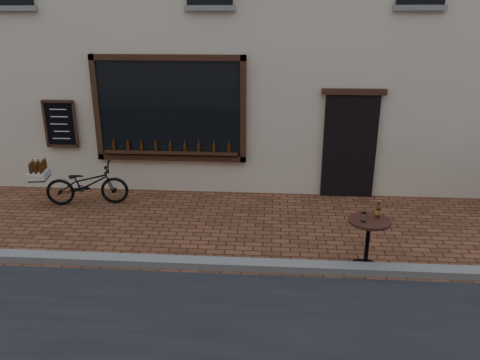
{
  "coord_description": "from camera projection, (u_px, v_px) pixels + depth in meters",
  "views": [
    {
      "loc": [
        0.29,
        -6.18,
        3.71
      ],
      "look_at": [
        -0.25,
        1.2,
        1.1
      ],
      "focal_mm": 35.0,
      "sensor_mm": 36.0,
      "label": 1
    }
  ],
  "objects": [
    {
      "name": "kerb",
      "position": [
        251.0,
        265.0,
        7.24
      ],
      "size": [
        90.0,
        0.25,
        0.12
      ],
      "primitive_type": "cube",
      "color": "slate",
      "rests_on": "ground"
    },
    {
      "name": "cargo_bicycle",
      "position": [
        85.0,
        184.0,
        9.61
      ],
      "size": [
        1.97,
        0.86,
        0.93
      ],
      "rotation": [
        0.0,
        0.0,
        1.75
      ],
      "color": "black",
      "rests_on": "ground"
    },
    {
      "name": "ground",
      "position": [
        250.0,
        275.0,
        7.07
      ],
      "size": [
        90.0,
        90.0,
        0.0
      ],
      "primitive_type": "plane",
      "color": "#4F2C19",
      "rests_on": "ground"
    },
    {
      "name": "bistro_table",
      "position": [
        368.0,
        234.0,
        7.08
      ],
      "size": [
        0.64,
        0.64,
        1.09
      ],
      "color": "black",
      "rests_on": "ground"
    }
  ]
}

